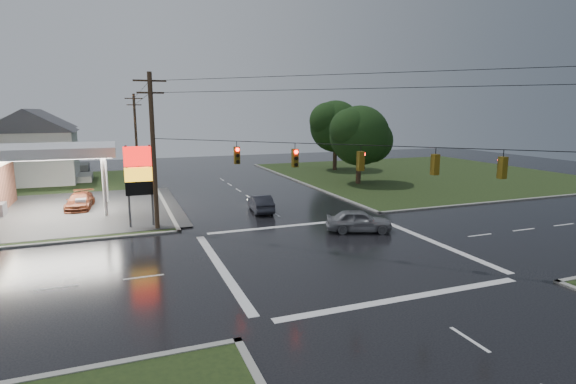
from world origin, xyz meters
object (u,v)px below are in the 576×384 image
object	(u,v)px
tree_ne_far	(336,126)
utility_pole_n	(136,134)
tree_ne_near	(361,136)
pylon_sign	(139,173)
house_near	(33,146)
utility_pole_nw	(153,150)
house_far	(39,140)
car_north	(261,203)
car_pump	(80,201)
car_crossing	(359,221)

from	to	relation	value
tree_ne_far	utility_pole_n	bearing A→B (deg)	171.45
utility_pole_n	tree_ne_near	distance (m)	28.55
pylon_sign	house_near	bearing A→B (deg)	112.28
house_near	tree_ne_near	world-z (taller)	tree_ne_near
utility_pole_nw	house_far	size ratio (longest dim) A/B	1.00
tree_ne_near	car_north	distance (m)	18.50
pylon_sign	house_near	distance (m)	27.56
house_near	car_pump	distance (m)	18.51
house_near	tree_ne_near	distance (m)	37.80
house_near	house_far	world-z (taller)	same
utility_pole_n	car_crossing	bearing A→B (deg)	-68.88
house_near	tree_ne_near	xyz separation A→B (m)	(35.09, -14.01, 1.16)
pylon_sign	house_far	xyz separation A→B (m)	(-11.45, 37.50, 0.39)
utility_pole_nw	car_north	world-z (taller)	utility_pole_nw
tree_ne_near	car_north	bearing A→B (deg)	-147.14
house_near	tree_ne_far	size ratio (longest dim) A/B	1.13
pylon_sign	tree_ne_far	bearing A→B (deg)	40.35
utility_pole_nw	car_crossing	distance (m)	15.21
house_near	tree_ne_far	distance (m)	38.19
pylon_sign	car_north	xyz separation A→B (m)	(9.64, 1.80, -3.29)
tree_ne_far	car_north	size ratio (longest dim) A/B	2.23
utility_pole_nw	tree_ne_far	bearing A→B (deg)	42.59
house_near	car_north	distance (m)	31.29
pylon_sign	car_north	size ratio (longest dim) A/B	1.36
house_near	house_far	bearing A→B (deg)	94.76
utility_pole_nw	tree_ne_near	distance (m)	26.74
utility_pole_n	house_near	distance (m)	11.67
house_near	car_crossing	world-z (taller)	house_near
house_far	tree_ne_far	world-z (taller)	tree_ne_far
house_near	car_north	size ratio (longest dim) A/B	2.51
pylon_sign	utility_pole_n	world-z (taller)	utility_pole_n
tree_ne_far	car_pump	xyz separation A→B (m)	(-32.31, -15.18, -5.48)
car_pump	car_crossing	bearing A→B (deg)	-33.21
tree_ne_near	car_north	world-z (taller)	tree_ne_near
pylon_sign	car_crossing	distance (m)	16.04
house_near	utility_pole_nw	bearing A→B (deg)	-66.63
house_far	car_pump	distance (m)	30.19
car_crossing	car_pump	world-z (taller)	car_crossing
pylon_sign	house_far	world-z (taller)	house_far
house_far	car_crossing	distance (m)	51.24
car_pump	utility_pole_n	bearing A→B (deg)	78.87
tree_ne_near	utility_pole_n	bearing A→B (deg)	145.90
car_pump	tree_ne_far	bearing A→B (deg)	30.47
utility_pole_n	car_pump	distance (m)	20.56
car_north	tree_ne_near	bearing A→B (deg)	-141.38
car_north	car_crossing	world-z (taller)	car_crossing
utility_pole_n	house_far	size ratio (longest dim) A/B	0.95
tree_ne_near	utility_pole_nw	bearing A→B (deg)	-152.14
utility_pole_nw	house_near	world-z (taller)	utility_pole_nw
house_near	car_pump	bearing A→B (deg)	-71.36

